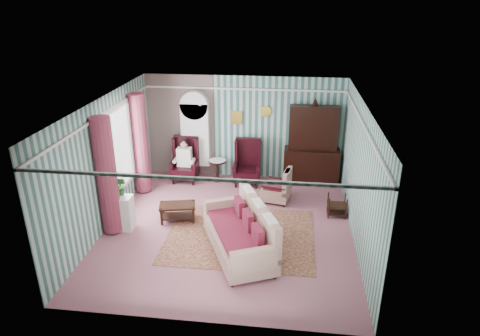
# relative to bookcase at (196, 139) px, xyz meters

# --- Properties ---
(floor) EXTENTS (6.00, 6.00, 0.00)m
(floor) POSITION_rel_bookcase_xyz_m (1.35, -2.84, -1.12)
(floor) COLOR #955760
(floor) RESTS_ON ground
(room_shell) EXTENTS (5.53, 6.02, 2.91)m
(room_shell) POSITION_rel_bookcase_xyz_m (0.73, -2.66, 0.89)
(room_shell) COLOR #36625D
(room_shell) RESTS_ON ground
(bookcase) EXTENTS (0.80, 0.28, 2.24)m
(bookcase) POSITION_rel_bookcase_xyz_m (0.00, 0.00, 0.00)
(bookcase) COLOR white
(bookcase) RESTS_ON floor
(dresser_hutch) EXTENTS (1.50, 0.56, 2.36)m
(dresser_hutch) POSITION_rel_bookcase_xyz_m (3.25, -0.12, 0.06)
(dresser_hutch) COLOR black
(dresser_hutch) RESTS_ON floor
(wingback_left) EXTENTS (0.76, 0.80, 1.25)m
(wingback_left) POSITION_rel_bookcase_xyz_m (-0.25, -0.39, -0.50)
(wingback_left) COLOR black
(wingback_left) RESTS_ON floor
(wingback_right) EXTENTS (0.76, 0.80, 1.25)m
(wingback_right) POSITION_rel_bookcase_xyz_m (1.50, -0.39, -0.50)
(wingback_right) COLOR black
(wingback_right) RESTS_ON floor
(seated_woman) EXTENTS (0.44, 0.40, 1.18)m
(seated_woman) POSITION_rel_bookcase_xyz_m (-0.25, -0.39, -0.53)
(seated_woman) COLOR white
(seated_woman) RESTS_ON floor
(round_side_table) EXTENTS (0.50, 0.50, 0.60)m
(round_side_table) POSITION_rel_bookcase_xyz_m (0.65, -0.24, -0.82)
(round_side_table) COLOR black
(round_side_table) RESTS_ON floor
(nest_table) EXTENTS (0.45, 0.38, 0.54)m
(nest_table) POSITION_rel_bookcase_xyz_m (3.82, -1.94, -0.85)
(nest_table) COLOR black
(nest_table) RESTS_ON floor
(plant_stand) EXTENTS (0.55, 0.35, 0.80)m
(plant_stand) POSITION_rel_bookcase_xyz_m (-1.05, -3.14, -0.72)
(plant_stand) COLOR silver
(plant_stand) RESTS_ON floor
(rug) EXTENTS (3.20, 2.60, 0.01)m
(rug) POSITION_rel_bookcase_xyz_m (1.65, -3.14, -1.11)
(rug) COLOR #492018
(rug) RESTS_ON floor
(sofa) EXTENTS (1.74, 2.42, 1.01)m
(sofa) POSITION_rel_bookcase_xyz_m (1.69, -3.81, -0.62)
(sofa) COLOR #BFB394
(sofa) RESTS_ON floor
(floral_armchair) EXTENTS (0.91, 0.87, 0.87)m
(floral_armchair) POSITION_rel_bookcase_xyz_m (2.35, -1.34, -0.69)
(floral_armchair) COLOR #B9A88F
(floral_armchair) RESTS_ON floor
(coffee_table) EXTENTS (0.90, 0.63, 0.42)m
(coffee_table) POSITION_rel_bookcase_xyz_m (0.11, -2.63, -0.91)
(coffee_table) COLOR black
(coffee_table) RESTS_ON floor
(potted_plant_a) EXTENTS (0.49, 0.44, 0.46)m
(potted_plant_a) POSITION_rel_bookcase_xyz_m (-1.11, -3.18, -0.09)
(potted_plant_a) COLOR #224C17
(potted_plant_a) RESTS_ON plant_stand
(potted_plant_b) EXTENTS (0.30, 0.27, 0.44)m
(potted_plant_b) POSITION_rel_bookcase_xyz_m (-1.01, -3.04, -0.10)
(potted_plant_b) COLOR #174A18
(potted_plant_b) RESTS_ON plant_stand
(potted_plant_c) EXTENTS (0.25, 0.25, 0.36)m
(potted_plant_c) POSITION_rel_bookcase_xyz_m (-1.12, -3.12, -0.14)
(potted_plant_c) COLOR #1C571B
(potted_plant_c) RESTS_ON plant_stand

